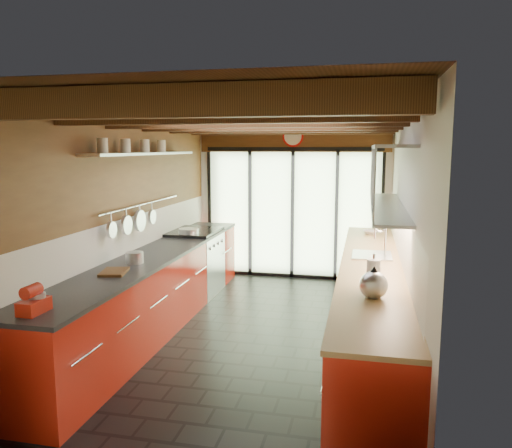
# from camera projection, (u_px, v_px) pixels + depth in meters

# --- Properties ---
(ground) EXTENTS (5.50, 5.50, 0.00)m
(ground) POSITION_uv_depth(u_px,v_px,m) (258.00, 334.00, 5.86)
(ground) COLOR black
(ground) RESTS_ON ground
(room_shell) EXTENTS (5.50, 5.50, 5.50)m
(room_shell) POSITION_uv_depth(u_px,v_px,m) (258.00, 194.00, 5.61)
(room_shell) COLOR silver
(room_shell) RESTS_ON ground
(ceiling_beams) EXTENTS (3.14, 5.06, 4.90)m
(ceiling_beams) POSITION_uv_depth(u_px,v_px,m) (265.00, 123.00, 5.85)
(ceiling_beams) COLOR #593316
(ceiling_beams) RESTS_ON ground
(glass_door) EXTENTS (2.95, 0.10, 2.90)m
(glass_door) POSITION_uv_depth(u_px,v_px,m) (293.00, 179.00, 8.21)
(glass_door) COLOR #C6EAAD
(glass_door) RESTS_ON ground
(left_counter) EXTENTS (0.68, 5.00, 0.92)m
(left_counter) POSITION_uv_depth(u_px,v_px,m) (156.00, 290.00, 6.06)
(left_counter) COLOR #B41F11
(left_counter) RESTS_ON ground
(range_stove) EXTENTS (0.66, 0.90, 0.97)m
(range_stove) POSITION_uv_depth(u_px,v_px,m) (196.00, 262.00, 7.46)
(range_stove) COLOR silver
(range_stove) RESTS_ON ground
(right_counter) EXTENTS (0.68, 5.00, 0.92)m
(right_counter) POSITION_uv_depth(u_px,v_px,m) (371.00, 304.00, 5.52)
(right_counter) COLOR #B41F11
(right_counter) RESTS_ON ground
(sink_assembly) EXTENTS (0.45, 0.52, 0.43)m
(sink_assembly) POSITION_uv_depth(u_px,v_px,m) (373.00, 252.00, 5.82)
(sink_assembly) COLOR silver
(sink_assembly) RESTS_ON right_counter
(upper_cabinets_right) EXTENTS (0.34, 3.00, 3.00)m
(upper_cabinets_right) POSITION_uv_depth(u_px,v_px,m) (389.00, 177.00, 5.56)
(upper_cabinets_right) COLOR silver
(upper_cabinets_right) RESTS_ON ground
(left_wall_fixtures) EXTENTS (0.28, 2.60, 0.96)m
(left_wall_fixtures) POSITION_uv_depth(u_px,v_px,m) (142.00, 172.00, 6.02)
(left_wall_fixtures) COLOR silver
(left_wall_fixtures) RESTS_ON ground
(stand_mixer) EXTENTS (0.15, 0.25, 0.23)m
(stand_mixer) POSITION_uv_depth(u_px,v_px,m) (34.00, 301.00, 3.81)
(stand_mixer) COLOR #B51D0E
(stand_mixer) RESTS_ON left_counter
(pot_large) EXTENTS (0.23, 0.23, 0.12)m
(pot_large) POSITION_uv_depth(u_px,v_px,m) (135.00, 258.00, 5.46)
(pot_large) COLOR silver
(pot_large) RESTS_ON left_counter
(pot_small) EXTENTS (0.30, 0.30, 0.11)m
(pot_small) POSITION_uv_depth(u_px,v_px,m) (189.00, 232.00, 7.11)
(pot_small) COLOR silver
(pot_small) RESTS_ON left_counter
(cutting_board) EXTENTS (0.31, 0.38, 0.03)m
(cutting_board) POSITION_uv_depth(u_px,v_px,m) (114.00, 272.00, 5.02)
(cutting_board) COLOR brown
(cutting_board) RESTS_ON left_counter
(kettle) EXTENTS (0.28, 0.32, 0.28)m
(kettle) POSITION_uv_depth(u_px,v_px,m) (374.00, 283.00, 4.19)
(kettle) COLOR silver
(kettle) RESTS_ON right_counter
(paper_towel) EXTENTS (0.14, 0.14, 0.33)m
(paper_towel) POSITION_uv_depth(u_px,v_px,m) (373.00, 275.00, 4.41)
(paper_towel) COLOR white
(paper_towel) RESTS_ON right_counter
(soap_bottle) EXTENTS (0.09, 0.10, 0.16)m
(soap_bottle) POSITION_uv_depth(u_px,v_px,m) (373.00, 278.00, 4.53)
(soap_bottle) COLOR silver
(soap_bottle) RESTS_ON right_counter
(bowl) EXTENTS (0.24, 0.24, 0.05)m
(bowl) POSITION_uv_depth(u_px,v_px,m) (371.00, 232.00, 7.29)
(bowl) COLOR silver
(bowl) RESTS_ON right_counter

